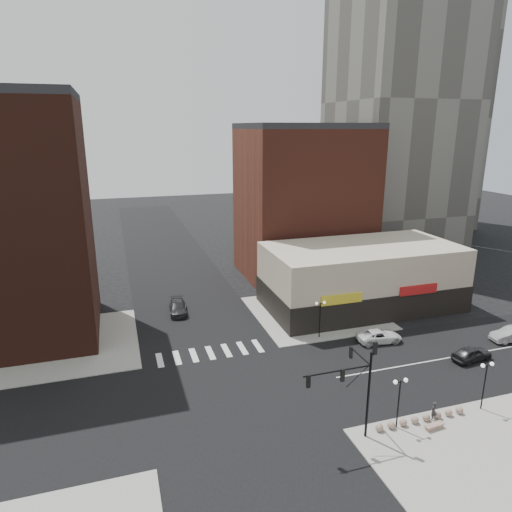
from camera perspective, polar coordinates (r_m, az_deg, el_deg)
name	(u,v)px	position (r m, az deg, el deg)	size (l,w,h in m)	color
ground	(231,396)	(41.04, -3.11, -17.11)	(240.00, 240.00, 0.00)	black
road_ew	(231,396)	(41.03, -3.11, -17.10)	(200.00, 14.00, 0.02)	black
road_ns	(231,396)	(41.03, -3.11, -17.10)	(14.00, 200.00, 0.02)	black
sidewalk_nw	(64,345)	(53.21, -22.82, -10.20)	(15.00, 15.00, 0.12)	gray
sidewalk_ne	(315,313)	(57.54, 7.40, -7.02)	(15.00, 15.00, 0.12)	gray
sidewalk_se	(511,467)	(38.25, 29.28, -22.06)	(18.00, 14.00, 0.12)	gray
building_nw	(7,225)	(53.91, -28.65, 3.42)	(16.00, 15.00, 25.00)	#3D1C13
building_ne_midrise	(303,204)	(69.50, 5.94, 6.43)	(18.00, 15.00, 22.00)	maroon
tower_far	(437,35)	(114.03, 21.63, 24.31)	(18.00, 18.00, 82.00)	#47443F
building_ne_row	(361,281)	(59.69, 13.00, -3.12)	(24.20, 12.20, 8.00)	#BBAE95
traffic_signal	(355,378)	(34.60, 12.29, -14.66)	(5.59, 3.09, 7.77)	black
street_lamp_se_a	(400,391)	(37.15, 17.52, -15.78)	(1.22, 0.32, 4.16)	black
street_lamp_se_b	(486,374)	(41.86, 26.81, -13.03)	(1.22, 0.32, 4.16)	black
street_lamp_ne	(320,310)	(49.89, 8.03, -6.71)	(1.22, 0.32, 4.16)	black
bollard_row	(421,419)	(39.83, 19.88, -18.57)	(7.94, 0.59, 0.59)	gray
white_suv	(379,336)	(51.38, 15.14, -9.64)	(2.23, 4.84, 1.35)	silver
dark_sedan_east	(472,354)	(50.76, 25.37, -10.96)	(1.71, 4.26, 1.45)	black
silver_sedan	(512,334)	(56.95, 29.32, -8.54)	(1.60, 4.58, 1.51)	#9B9A9F
dark_sedan_north	(178,307)	(57.65, -9.72, -6.36)	(2.03, 5.00, 1.45)	black
pedestrian	(434,411)	(40.21, 21.31, -17.57)	(0.56, 0.37, 1.54)	#2B272D
stone_bench	(434,426)	(39.52, 21.37, -19.21)	(1.63, 0.64, 0.37)	gray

